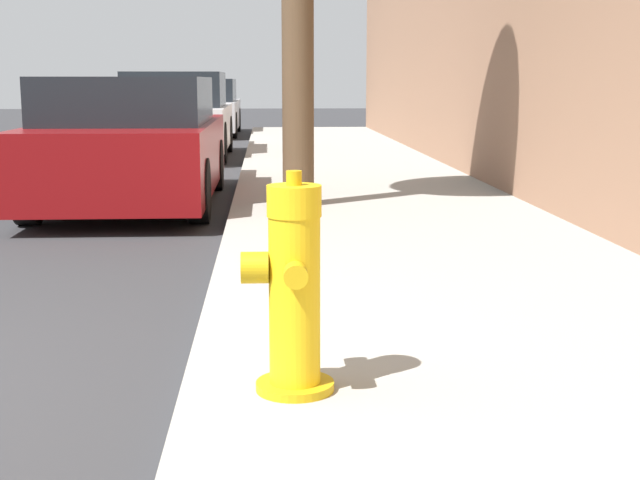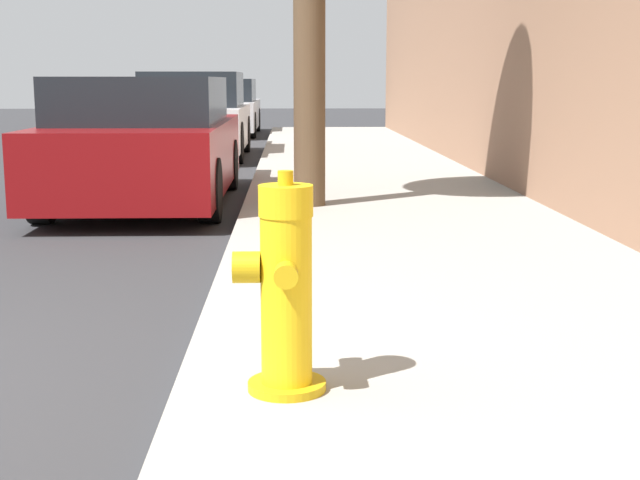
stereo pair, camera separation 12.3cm
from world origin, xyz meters
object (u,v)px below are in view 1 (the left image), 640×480
object	(u,v)px
fire_hydrant	(293,291)
parked_car_near	(132,144)
parked_car_mid	(177,117)
parked_car_far	(203,108)

from	to	relation	value
fire_hydrant	parked_car_near	distance (m)	6.57
fire_hydrant	parked_car_mid	bearing A→B (deg)	97.60
parked_car_near	parked_car_far	size ratio (longest dim) A/B	0.93
fire_hydrant	parked_car_far	xyz separation A→B (m)	(-1.67, 19.12, 0.13)
parked_car_mid	parked_car_far	size ratio (longest dim) A/B	0.85
fire_hydrant	parked_car_far	bearing A→B (deg)	94.98
fire_hydrant	parked_car_near	bearing A→B (deg)	103.66
parked_car_near	parked_car_mid	distance (m)	6.04
parked_car_far	parked_car_mid	bearing A→B (deg)	-89.92
fire_hydrant	parked_car_far	world-z (taller)	parked_car_far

